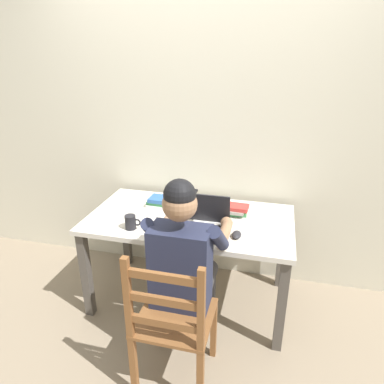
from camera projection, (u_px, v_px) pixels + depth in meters
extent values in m
plane|color=gray|center=(190.00, 298.00, 2.77)|extent=(8.00, 8.00, 0.00)
cube|color=beige|center=(205.00, 125.00, 2.71)|extent=(6.00, 0.04, 2.60)
cube|color=beige|center=(190.00, 219.00, 2.51)|extent=(1.47, 0.79, 0.03)
cube|color=#4C4742|center=(86.00, 275.00, 2.49)|extent=(0.06, 0.06, 0.69)
cube|color=#4C4742|center=(281.00, 306.00, 2.18)|extent=(0.06, 0.06, 0.69)
cube|color=#4C4742|center=(126.00, 230.00, 3.11)|extent=(0.06, 0.06, 0.69)
cube|color=#4C4742|center=(282.00, 250.00, 2.80)|extent=(0.06, 0.06, 0.69)
cube|color=#232842|center=(181.00, 267.00, 1.97)|extent=(0.34, 0.20, 0.50)
sphere|color=#936B4C|center=(180.00, 204.00, 1.82)|extent=(0.19, 0.19, 0.19)
sphere|color=black|center=(180.00, 195.00, 1.80)|extent=(0.17, 0.17, 0.17)
cube|color=black|center=(184.00, 192.00, 1.89)|extent=(0.13, 0.10, 0.01)
cylinder|color=#38383D|center=(176.00, 280.00, 2.27)|extent=(0.13, 0.40, 0.13)
cylinder|color=#38383D|center=(203.00, 284.00, 2.23)|extent=(0.13, 0.40, 0.13)
cylinder|color=#38383D|center=(185.00, 289.00, 2.53)|extent=(0.10, 0.10, 0.44)
cylinder|color=#38383D|center=(209.00, 293.00, 2.49)|extent=(0.10, 0.10, 0.44)
cylinder|color=#232842|center=(152.00, 230.00, 2.04)|extent=(0.10, 0.26, 0.24)
cylinder|color=#936B4C|center=(165.00, 225.00, 2.28)|extent=(0.07, 0.28, 0.07)
sphere|color=#936B4C|center=(172.00, 216.00, 2.40)|extent=(0.08, 0.08, 0.08)
cylinder|color=#232842|center=(219.00, 239.00, 1.95)|extent=(0.10, 0.26, 0.24)
cylinder|color=#936B4C|center=(225.00, 233.00, 2.19)|extent=(0.07, 0.28, 0.07)
sphere|color=#936B4C|center=(226.00, 223.00, 2.31)|extent=(0.08, 0.08, 0.08)
cube|color=brown|center=(175.00, 317.00, 1.96)|extent=(0.42, 0.42, 0.02)
cube|color=brown|center=(214.00, 329.00, 2.18)|extent=(0.04, 0.04, 0.42)
cube|color=brown|center=(157.00, 319.00, 2.26)|extent=(0.04, 0.04, 0.42)
cube|color=brown|center=(200.00, 381.00, 1.83)|extent=(0.04, 0.04, 0.42)
cube|color=brown|center=(134.00, 366.00, 1.92)|extent=(0.04, 0.04, 0.42)
cube|color=brown|center=(201.00, 311.00, 1.66)|extent=(0.04, 0.04, 0.48)
cube|color=brown|center=(128.00, 298.00, 1.74)|extent=(0.04, 0.04, 0.48)
cube|color=brown|center=(164.00, 323.00, 1.74)|extent=(0.36, 0.02, 0.04)
cube|color=brown|center=(163.00, 301.00, 1.69)|extent=(0.36, 0.02, 0.04)
cube|color=brown|center=(162.00, 277.00, 1.64)|extent=(0.36, 0.02, 0.04)
cube|color=#232328|center=(201.00, 233.00, 2.27)|extent=(0.33, 0.23, 0.02)
cube|color=#38383D|center=(201.00, 231.00, 2.27)|extent=(0.29, 0.17, 0.00)
cube|color=#232328|center=(206.00, 208.00, 2.35)|extent=(0.33, 0.05, 0.22)
cube|color=silver|center=(206.00, 208.00, 2.35)|extent=(0.29, 0.04, 0.19)
ellipsoid|color=#232328|center=(237.00, 235.00, 2.23)|extent=(0.06, 0.10, 0.03)
cylinder|color=silver|center=(201.00, 203.00, 2.61)|extent=(0.07, 0.07, 0.10)
torus|color=silver|center=(207.00, 203.00, 2.59)|extent=(0.05, 0.01, 0.05)
cylinder|color=black|center=(130.00, 222.00, 2.32)|extent=(0.07, 0.07, 0.10)
torus|color=black|center=(137.00, 222.00, 2.31)|extent=(0.05, 0.01, 0.05)
cube|color=#38844C|center=(235.00, 212.00, 2.55)|extent=(0.18, 0.13, 0.03)
cube|color=gray|center=(235.00, 210.00, 2.52)|extent=(0.15, 0.14, 0.02)
cube|color=#BC332D|center=(236.00, 207.00, 2.51)|extent=(0.19, 0.13, 0.03)
cube|color=white|center=(159.00, 205.00, 2.67)|extent=(0.17, 0.14, 0.02)
cube|color=#38844C|center=(160.00, 203.00, 2.66)|extent=(0.20, 0.12, 0.02)
cube|color=#2D5B9E|center=(159.00, 199.00, 2.66)|extent=(0.15, 0.14, 0.03)
cube|color=white|center=(211.00, 219.00, 2.46)|extent=(0.31, 0.26, 0.02)
cube|color=white|center=(208.00, 217.00, 2.50)|extent=(0.24, 0.23, 0.01)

